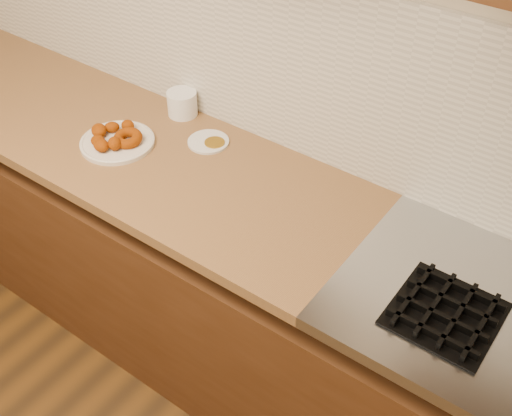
# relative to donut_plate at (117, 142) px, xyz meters

# --- Properties ---
(wall_back) EXTENTS (4.00, 0.02, 2.70)m
(wall_back) POSITION_rel_donut_plate_xyz_m (0.41, 0.35, 0.44)
(wall_back) COLOR tan
(wall_back) RESTS_ON ground
(base_cabinet) EXTENTS (3.60, 0.60, 0.77)m
(base_cabinet) POSITION_rel_donut_plate_xyz_m (0.41, 0.04, -0.52)
(base_cabinet) COLOR #472815
(base_cabinet) RESTS_ON floor
(butcher_block) EXTENTS (2.30, 0.62, 0.04)m
(butcher_block) POSITION_rel_donut_plate_xyz_m (-0.24, 0.04, -0.03)
(butcher_block) COLOR brown
(butcher_block) RESTS_ON base_cabinet
(backsplash) EXTENTS (3.60, 0.02, 0.60)m
(backsplash) POSITION_rel_donut_plate_xyz_m (0.41, 0.33, 0.29)
(backsplash) COLOR beige
(backsplash) RESTS_ON wall_back
(donut_plate) EXTENTS (0.25, 0.25, 0.01)m
(donut_plate) POSITION_rel_donut_plate_xyz_m (0.00, 0.00, 0.00)
(donut_plate) COLOR beige
(donut_plate) RESTS_ON butcher_block
(ring_donut) EXTENTS (0.12, 0.12, 0.04)m
(ring_donut) POSITION_rel_donut_plate_xyz_m (0.04, 0.02, 0.02)
(ring_donut) COLOR #843801
(ring_donut) RESTS_ON donut_plate
(fried_dough_chunks) EXTENTS (0.18, 0.19, 0.05)m
(fried_dough_chunks) POSITION_rel_donut_plate_xyz_m (-0.02, -0.02, 0.03)
(fried_dough_chunks) COLOR #843801
(fried_dough_chunks) RESTS_ON donut_plate
(plastic_tub) EXTENTS (0.13, 0.13, 0.09)m
(plastic_tub) POSITION_rel_donut_plate_xyz_m (0.06, 0.28, 0.04)
(plastic_tub) COLOR white
(plastic_tub) RESTS_ON butcher_block
(tub_lid) EXTENTS (0.18, 0.18, 0.01)m
(tub_lid) POSITION_rel_donut_plate_xyz_m (0.25, 0.19, -0.00)
(tub_lid) COLOR silver
(tub_lid) RESTS_ON butcher_block
(brass_jar_lid) EXTENTS (0.08, 0.08, 0.01)m
(brass_jar_lid) POSITION_rel_donut_plate_xyz_m (0.27, 0.19, -0.00)
(brass_jar_lid) COLOR #AB7F23
(brass_jar_lid) RESTS_ON butcher_block
(wooden_utensil) EXTENTS (0.17, 0.03, 0.01)m
(wooden_utensil) POSITION_rel_donut_plate_xyz_m (-0.01, 0.08, -0.00)
(wooden_utensil) COLOR #A17654
(wooden_utensil) RESTS_ON butcher_block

